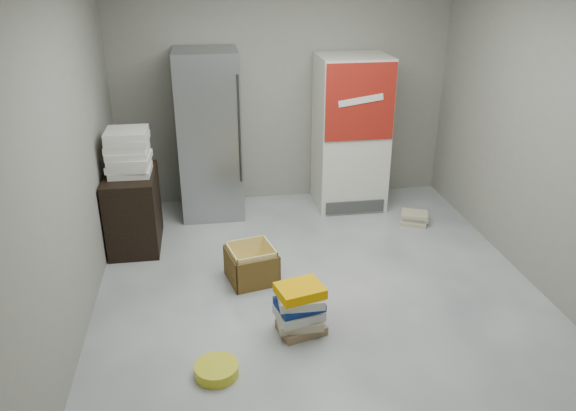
% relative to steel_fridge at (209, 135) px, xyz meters
% --- Properties ---
extents(ground, '(5.00, 5.00, 0.00)m').
position_rel_steel_fridge_xyz_m(ground, '(0.90, -2.13, -0.95)').
color(ground, silver).
rests_on(ground, ground).
extents(room_shell, '(4.04, 5.04, 2.82)m').
position_rel_steel_fridge_xyz_m(room_shell, '(0.90, -2.13, 0.85)').
color(room_shell, gray).
rests_on(room_shell, ground).
extents(steel_fridge, '(0.70, 0.72, 1.90)m').
position_rel_steel_fridge_xyz_m(steel_fridge, '(0.00, 0.00, 0.00)').
color(steel_fridge, '#A8ABB1').
rests_on(steel_fridge, ground).
extents(coke_cooler, '(0.80, 0.73, 1.80)m').
position_rel_steel_fridge_xyz_m(coke_cooler, '(1.65, -0.01, -0.05)').
color(coke_cooler, silver).
rests_on(coke_cooler, ground).
extents(wood_shelf, '(0.50, 0.80, 0.80)m').
position_rel_steel_fridge_xyz_m(wood_shelf, '(-0.83, -0.73, -0.55)').
color(wood_shelf, black).
rests_on(wood_shelf, ground).
extents(supply_box_stack, '(0.44, 0.43, 0.45)m').
position_rel_steel_fridge_xyz_m(supply_box_stack, '(-0.82, -0.73, 0.08)').
color(supply_box_stack, white).
rests_on(supply_box_stack, wood_shelf).
extents(phonebook_stack_main, '(0.43, 0.39, 0.44)m').
position_rel_steel_fridge_xyz_m(phonebook_stack_main, '(0.62, -2.50, -0.73)').
color(phonebook_stack_main, '#876A4B').
rests_on(phonebook_stack_main, ground).
extents(phonebook_stack_side, '(0.39, 0.36, 0.13)m').
position_rel_steel_fridge_xyz_m(phonebook_stack_side, '(2.27, -0.68, -0.88)').
color(phonebook_stack_side, tan).
rests_on(phonebook_stack_side, ground).
extents(cardboard_box, '(0.51, 0.51, 0.34)m').
position_rel_steel_fridge_xyz_m(cardboard_box, '(0.31, -1.63, -0.81)').
color(cardboard_box, yellow).
rests_on(cardboard_box, ground).
extents(bucket_lid, '(0.41, 0.41, 0.09)m').
position_rel_steel_fridge_xyz_m(bucket_lid, '(-0.07, -2.92, -0.91)').
color(bucket_lid, yellow).
rests_on(bucket_lid, ground).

